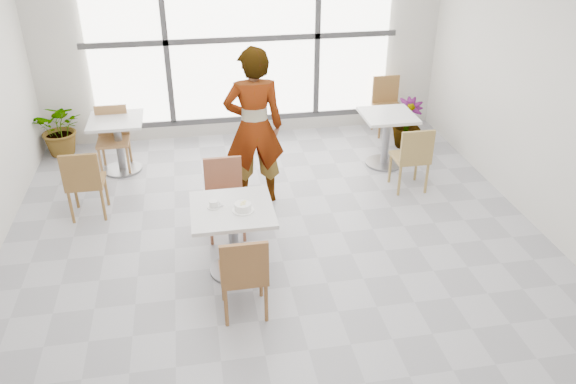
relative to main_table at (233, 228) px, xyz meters
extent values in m
plane|color=#9E9EA5|center=(0.51, 0.07, -0.52)|extent=(7.00, 7.00, 0.00)
plane|color=silver|center=(0.51, 3.57, 0.98)|extent=(6.00, 0.00, 6.00)
plane|color=silver|center=(3.51, 0.07, 0.98)|extent=(0.00, 7.00, 7.00)
cube|color=white|center=(0.51, 3.51, 0.98)|extent=(4.40, 0.04, 2.40)
cube|color=#3F3F42|center=(0.51, 3.48, 0.98)|extent=(4.60, 0.05, 0.08)
cube|color=#3F3F42|center=(-0.59, 3.48, 0.98)|extent=(0.08, 0.05, 2.40)
cube|color=#3F3F42|center=(1.61, 3.48, 0.98)|extent=(0.08, 0.05, 2.40)
cube|color=#3F3F42|center=(0.51, 3.48, -0.24)|extent=(4.60, 0.05, 0.08)
cube|color=silver|center=(0.00, 0.00, 0.21)|extent=(0.80, 0.80, 0.04)
cylinder|color=slate|center=(0.00, 0.00, -0.17)|extent=(0.10, 0.10, 0.71)
cylinder|color=slate|center=(0.00, 0.00, -0.51)|extent=(0.52, 0.52, 0.03)
cube|color=brown|center=(0.03, -0.63, -0.09)|extent=(0.42, 0.42, 0.04)
cube|color=brown|center=(0.03, -0.82, 0.14)|extent=(0.42, 0.04, 0.42)
cylinder|color=brown|center=(0.21, -0.45, -0.32)|extent=(0.04, 0.04, 0.41)
cylinder|color=brown|center=(0.21, -0.81, -0.32)|extent=(0.04, 0.04, 0.41)
cylinder|color=brown|center=(-0.15, -0.45, -0.32)|extent=(0.04, 0.04, 0.41)
cylinder|color=brown|center=(-0.15, -0.81, -0.32)|extent=(0.04, 0.04, 0.41)
cube|color=brown|center=(-0.02, 0.71, -0.09)|extent=(0.42, 0.42, 0.04)
cube|color=brown|center=(-0.02, 0.90, 0.14)|extent=(0.42, 0.04, 0.42)
cylinder|color=brown|center=(-0.20, 0.53, -0.32)|extent=(0.04, 0.04, 0.41)
cylinder|color=brown|center=(-0.20, 0.89, -0.32)|extent=(0.04, 0.04, 0.41)
cylinder|color=brown|center=(0.16, 0.53, -0.32)|extent=(0.04, 0.04, 0.41)
cylinder|color=brown|center=(0.16, 0.89, -0.32)|extent=(0.04, 0.04, 0.41)
cylinder|color=white|center=(0.10, -0.08, 0.23)|extent=(0.21, 0.21, 0.01)
cylinder|color=white|center=(0.10, -0.08, 0.27)|extent=(0.16, 0.16, 0.07)
torus|color=white|center=(0.10, -0.08, 0.31)|extent=(0.16, 0.16, 0.01)
cylinder|color=beige|center=(0.10, -0.08, 0.27)|extent=(0.14, 0.14, 0.05)
cylinder|color=#F7E99F|center=(0.11, -0.07, 0.31)|extent=(0.03, 0.03, 0.01)
cylinder|color=#F2E29C|center=(0.10, -0.08, 0.31)|extent=(0.03, 0.03, 0.02)
cylinder|color=beige|center=(0.11, -0.08, 0.31)|extent=(0.03, 0.03, 0.02)
cylinder|color=#EFE69A|center=(0.12, -0.05, 0.31)|extent=(0.03, 0.03, 0.02)
cylinder|color=#EEE499|center=(0.11, -0.06, 0.31)|extent=(0.03, 0.03, 0.02)
cylinder|color=beige|center=(0.10, -0.07, 0.31)|extent=(0.03, 0.03, 0.02)
cylinder|color=beige|center=(0.10, -0.08, 0.31)|extent=(0.03, 0.03, 0.02)
cylinder|color=beige|center=(0.11, -0.09, 0.31)|extent=(0.03, 0.03, 0.01)
cylinder|color=#EDE499|center=(0.10, -0.09, 0.30)|extent=(0.03, 0.03, 0.02)
cylinder|color=beige|center=(0.09, -0.05, 0.30)|extent=(0.03, 0.03, 0.02)
cylinder|color=beige|center=(0.09, -0.10, 0.31)|extent=(0.03, 0.03, 0.01)
cylinder|color=beige|center=(0.09, -0.08, 0.31)|extent=(0.03, 0.03, 0.01)
cylinder|color=beige|center=(0.11, -0.05, 0.31)|extent=(0.03, 0.03, 0.02)
cylinder|color=#F3E29C|center=(0.10, -0.08, 0.31)|extent=(0.03, 0.03, 0.02)
cylinder|color=white|center=(-0.17, 0.04, 0.23)|extent=(0.13, 0.13, 0.01)
cylinder|color=white|center=(-0.17, 0.04, 0.27)|extent=(0.08, 0.08, 0.06)
torus|color=white|center=(-0.13, 0.04, 0.27)|extent=(0.05, 0.01, 0.05)
cylinder|color=black|center=(-0.17, 0.04, 0.29)|extent=(0.07, 0.07, 0.00)
cube|color=#BBBBC0|center=(-0.12, 0.02, 0.24)|extent=(0.09, 0.05, 0.00)
sphere|color=#BBBBC0|center=(-0.09, 0.04, 0.24)|extent=(0.02, 0.02, 0.02)
imported|color=black|center=(0.40, 1.45, 0.44)|extent=(0.71, 0.47, 1.93)
cube|color=silver|center=(-1.31, 2.57, 0.21)|extent=(0.70, 0.70, 0.04)
cylinder|color=slate|center=(-1.31, 2.57, -0.17)|extent=(0.10, 0.10, 0.71)
cylinder|color=slate|center=(-1.31, 2.57, -0.51)|extent=(0.52, 0.52, 0.03)
cube|color=white|center=(2.30, 2.12, 0.21)|extent=(0.70, 0.70, 0.04)
cylinder|color=gray|center=(2.30, 2.12, -0.17)|extent=(0.10, 0.10, 0.71)
cylinder|color=gray|center=(2.30, 2.12, -0.51)|extent=(0.52, 0.52, 0.03)
cube|color=brown|center=(-1.59, 1.44, -0.09)|extent=(0.42, 0.42, 0.04)
cube|color=brown|center=(-1.59, 1.25, 0.14)|extent=(0.42, 0.04, 0.42)
cylinder|color=brown|center=(-1.41, 1.62, -0.32)|extent=(0.04, 0.04, 0.41)
cylinder|color=brown|center=(-1.41, 1.26, -0.32)|extent=(0.04, 0.04, 0.41)
cylinder|color=brown|center=(-1.77, 1.62, -0.32)|extent=(0.04, 0.04, 0.41)
cylinder|color=brown|center=(-1.77, 1.26, -0.32)|extent=(0.04, 0.04, 0.41)
cube|color=#A17243|center=(-1.38, 2.59, -0.09)|extent=(0.42, 0.42, 0.04)
cube|color=#A17243|center=(-1.38, 2.78, 0.14)|extent=(0.42, 0.04, 0.42)
cylinder|color=#A17243|center=(-1.56, 2.41, -0.32)|extent=(0.04, 0.04, 0.41)
cylinder|color=#A17243|center=(-1.56, 2.77, -0.32)|extent=(0.04, 0.04, 0.41)
cylinder|color=#A17243|center=(-1.20, 2.41, -0.32)|extent=(0.04, 0.04, 0.41)
cylinder|color=#A17243|center=(-1.20, 2.77, -0.32)|extent=(0.04, 0.04, 0.41)
cube|color=#9E7F45|center=(2.38, 1.41, -0.09)|extent=(0.42, 0.42, 0.04)
cube|color=#9E7F45|center=(2.38, 1.22, 0.14)|extent=(0.42, 0.04, 0.42)
cylinder|color=#9E7F45|center=(2.56, 1.59, -0.32)|extent=(0.04, 0.04, 0.41)
cylinder|color=#9E7F45|center=(2.56, 1.23, -0.32)|extent=(0.04, 0.04, 0.41)
cylinder|color=#9E7F45|center=(2.20, 1.59, -0.32)|extent=(0.04, 0.04, 0.41)
cylinder|color=#9E7F45|center=(2.20, 1.23, -0.32)|extent=(0.04, 0.04, 0.41)
cube|color=olive|center=(2.70, 3.19, -0.09)|extent=(0.42, 0.42, 0.04)
cube|color=olive|center=(2.70, 3.38, 0.14)|extent=(0.42, 0.04, 0.42)
cylinder|color=olive|center=(2.52, 3.01, -0.32)|extent=(0.04, 0.04, 0.41)
cylinder|color=olive|center=(2.52, 3.37, -0.32)|extent=(0.04, 0.04, 0.41)
cylinder|color=olive|center=(2.88, 3.01, -0.32)|extent=(0.04, 0.04, 0.41)
cylinder|color=olive|center=(2.88, 3.37, -0.32)|extent=(0.04, 0.04, 0.41)
imported|color=#3D773B|center=(-2.17, 3.27, -0.12)|extent=(0.81, 0.73, 0.80)
imported|color=#477D3A|center=(2.81, 2.65, -0.15)|extent=(0.53, 0.53, 0.74)
camera|label=1|loc=(-0.30, -4.79, 3.04)|focal=35.69mm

